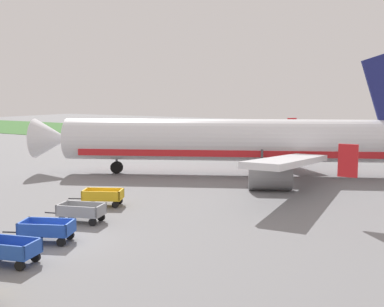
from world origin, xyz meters
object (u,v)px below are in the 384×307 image
at_px(baggage_cart_third_in_row, 47,230).
at_px(baggage_cart_far_end, 103,197).
at_px(airplane, 244,141).
at_px(baggage_cart_fourth_in_row, 81,212).
at_px(baggage_cart_second_in_row, 8,250).

relative_size(baggage_cart_third_in_row, baggage_cart_far_end, 1.01).
bearing_deg(airplane, baggage_cart_fourth_in_row, -93.11).
relative_size(airplane, baggage_cart_fourth_in_row, 9.79).
relative_size(baggage_cart_second_in_row, baggage_cart_fourth_in_row, 1.00).
distance_m(airplane, baggage_cart_fourth_in_row, 19.53).
relative_size(baggage_cart_fourth_in_row, baggage_cart_far_end, 1.03).
bearing_deg(baggage_cart_second_in_row, baggage_cart_far_end, 110.35).
relative_size(airplane, baggage_cart_second_in_row, 9.76).
bearing_deg(baggage_cart_far_end, baggage_cart_third_in_row, -68.60).
height_order(baggage_cart_fourth_in_row, baggage_cart_far_end, same).
bearing_deg(baggage_cart_second_in_row, baggage_cart_fourth_in_row, 107.90).
height_order(airplane, baggage_cart_fourth_in_row, airplane).
bearing_deg(baggage_cart_fourth_in_row, airplane, 86.89).
xyz_separation_m(airplane, baggage_cart_far_end, (-2.78, -15.56, -2.45)).
distance_m(baggage_cart_second_in_row, baggage_cart_far_end, 11.16).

